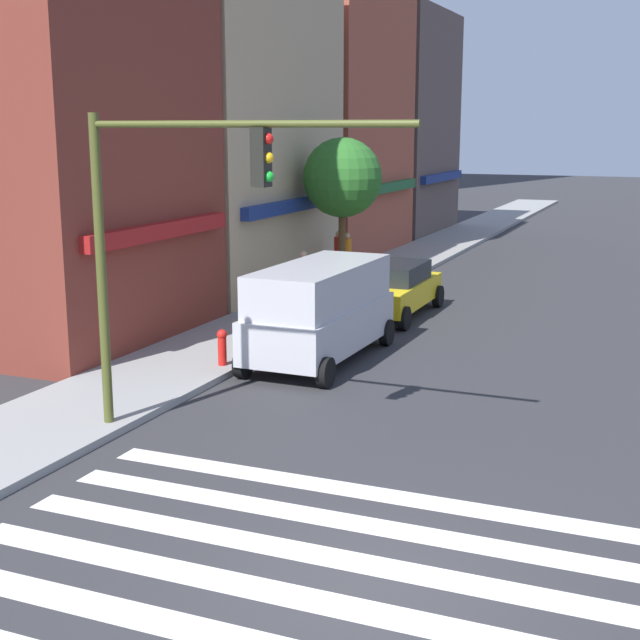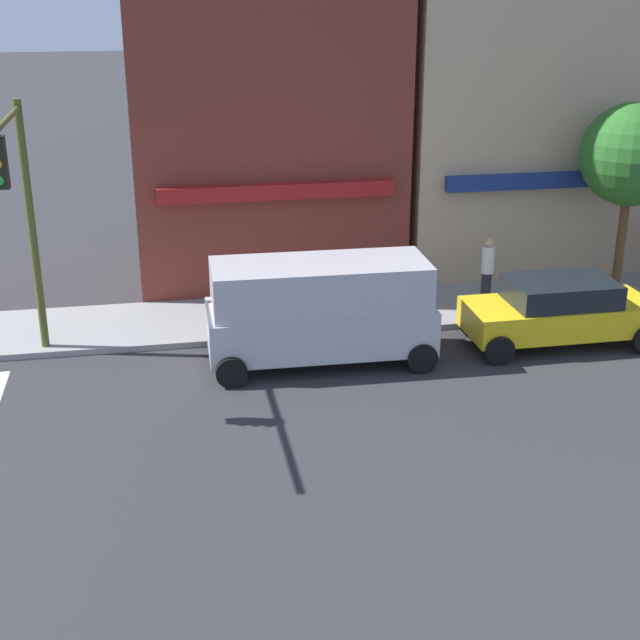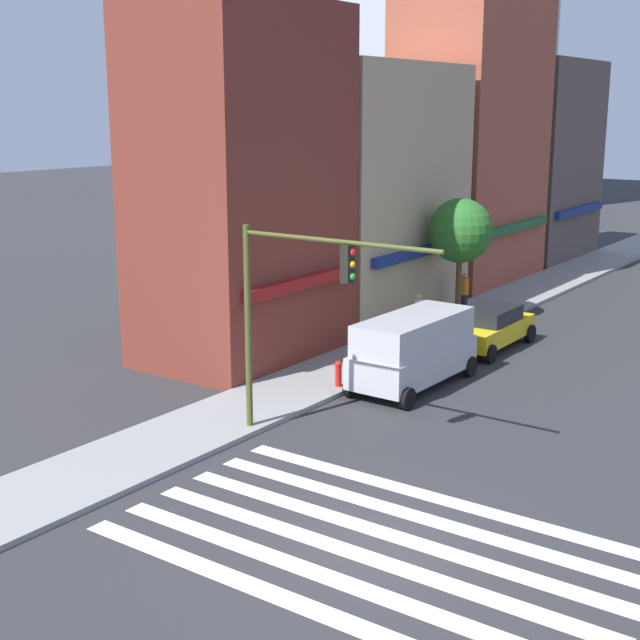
{
  "view_description": "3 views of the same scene",
  "coord_description": "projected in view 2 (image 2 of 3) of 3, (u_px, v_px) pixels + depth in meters",
  "views": [
    {
      "loc": [
        -9.42,
        -3.29,
        5.5
      ],
      "look_at": [
        9.84,
        4.7,
        1.0
      ],
      "focal_mm": 50.0,
      "sensor_mm": 36.0,
      "label": 1
    },
    {
      "loc": [
        6.44,
        -13.52,
        8.13
      ],
      "look_at": [
        9.84,
        4.7,
        1.0
      ],
      "focal_mm": 50.0,
      "sensor_mm": 36.0,
      "label": 2
    },
    {
      "loc": [
        -14.34,
        -8.79,
        8.77
      ],
      "look_at": [
        3.67,
        4.0,
        3.5
      ],
      "focal_mm": 50.0,
      "sensor_mm": 36.0,
      "label": 3
    }
  ],
  "objects": [
    {
      "name": "sedan_yellow",
      "position": [
        559.0,
        310.0,
        20.89
      ],
      "size": [
        4.41,
        2.02,
        1.59
      ],
      "rotation": [
        0.0,
        0.0,
        0.01
      ],
      "color": "yellow",
      "rests_on": "ground_plane"
    },
    {
      "name": "pedestrian_white_shirt",
      "position": [
        487.0,
        270.0,
        23.02
      ],
      "size": [
        0.32,
        0.32,
        1.77
      ],
      "rotation": [
        0.0,
        0.0,
        5.62
      ],
      "color": "#23232D",
      "rests_on": "sidewalk_left"
    },
    {
      "name": "street_tree",
      "position": [
        632.0,
        155.0,
        22.88
      ],
      "size": [
        2.65,
        2.65,
        5.07
      ],
      "color": "brown",
      "rests_on": "sidewalk_left"
    },
    {
      "name": "traffic_signal",
      "position": [
        17.0,
        195.0,
        17.89
      ],
      "size": [
        0.32,
        5.96,
        5.77
      ],
      "color": "#474C1E",
      "rests_on": "ground_plane"
    },
    {
      "name": "van_silver",
      "position": [
        320.0,
        308.0,
        19.75
      ],
      "size": [
        5.04,
        2.22,
        2.34
      ],
      "rotation": [
        0.0,
        0.0,
        -0.02
      ],
      "color": "#B7B7BC",
      "rests_on": "ground_plane"
    },
    {
      "name": "fire_hydrant",
      "position": [
        234.0,
        315.0,
        21.25
      ],
      "size": [
        0.24,
        0.24,
        0.84
      ],
      "color": "red",
      "rests_on": "sidewalk_left"
    }
  ]
}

